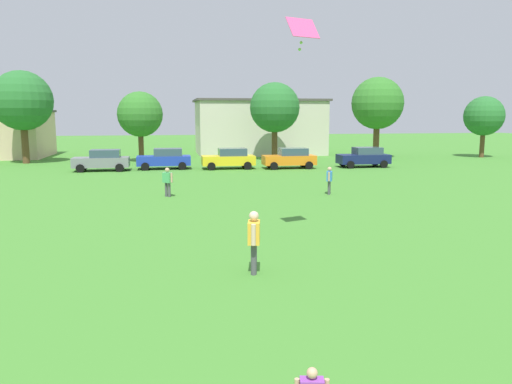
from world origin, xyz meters
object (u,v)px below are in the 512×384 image
tree_far_left (22,101)px  tree_left (140,115)px  bystander_midfield (329,178)px  parked_car_gray_0 (102,160)px  parked_car_blue_1 (165,159)px  tree_far_right (484,116)px  parked_car_yellow_2 (229,158)px  parked_car_navy_4 (364,157)px  bystander_near_trees (168,180)px  tree_right (377,104)px  kite (303,30)px  adult_bystander (254,237)px  tree_center (275,108)px  parked_car_orange_3 (290,158)px

tree_far_left → tree_left: (10.30, -0.30, -1.21)m
bystander_midfield → parked_car_gray_0: bearing=67.1°
parked_car_blue_1 → tree_far_right: (32.47, 5.76, 3.39)m
parked_car_yellow_2 → parked_car_navy_4: bearing=176.4°
bystander_near_trees → tree_right: 30.35m
bystander_near_trees → kite: bearing=-19.7°
tree_left → tree_far_right: tree_left is taller
adult_bystander → tree_far_right: 45.36m
adult_bystander → parked_car_navy_4: size_ratio=0.41×
tree_far_left → tree_far_right: 44.99m
kite → tree_far_left: (-17.14, 32.10, -1.53)m
parked_car_yellow_2 → tree_left: tree_left is taller
bystander_midfield → tree_far_right: tree_far_right is taller
tree_center → tree_far_right: size_ratio=1.19×
bystander_midfield → parked_car_navy_4: (7.58, 13.54, -0.06)m
parked_car_gray_0 → tree_center: size_ratio=0.57×
parked_car_orange_3 → tree_left: bearing=-33.5°
bystander_near_trees → parked_car_orange_3: parked_car_orange_3 is taller
parked_car_yellow_2 → parked_car_gray_0: bearing=-1.1°
parked_car_gray_0 → tree_center: 17.37m
parked_car_orange_3 → bystander_midfield: bearing=85.2°
kite → parked_car_navy_4: 27.10m
kite → tree_left: size_ratio=0.18×
parked_car_blue_1 → tree_right: size_ratio=0.53×
parked_car_navy_4 → tree_left: tree_left is taller
bystander_near_trees → tree_center: size_ratio=0.21×
parked_car_yellow_2 → tree_right: 18.48m
kite → tree_center: size_ratio=0.16×
parked_car_blue_1 → tree_far_left: 15.16m
parked_car_navy_4 → tree_far_right: size_ratio=0.68×
kite → tree_left: 32.65m
kite → tree_far_left: tree_far_left is taller
bystander_near_trees → tree_far_left: bearing=168.0°
parked_car_blue_1 → parked_car_yellow_2: same height
kite → parked_car_orange_3: kite is taller
adult_bystander → parked_car_blue_1: adult_bystander is taller
bystander_midfield → tree_right: tree_right is taller
tree_center → parked_car_yellow_2: bearing=-126.9°
bystander_near_trees → tree_center: bearing=110.8°
bystander_near_trees → tree_right: bearing=92.7°
tree_far_left → tree_center: size_ratio=1.11×
parked_car_blue_1 → tree_right: 22.92m
adult_bystander → tree_far_left: (-14.96, 35.28, 4.57)m
bystander_midfield → tree_left: 24.81m
parked_car_navy_4 → tree_right: tree_right is taller
tree_left → adult_bystander: bearing=-82.4°
tree_right → parked_car_navy_4: bearing=-119.1°
parked_car_orange_3 → tree_right: (11.13, 8.34, 4.66)m
parked_car_navy_4 → tree_far_right: tree_far_right is taller
tree_center → tree_far_left: bearing=178.0°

